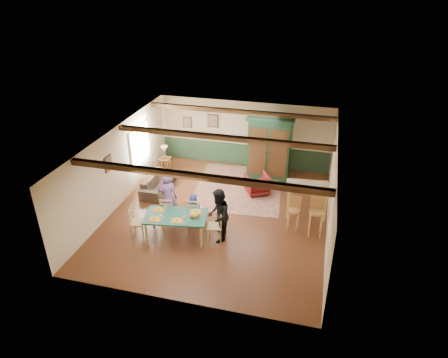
% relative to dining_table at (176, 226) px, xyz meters
% --- Properties ---
extents(floor, '(8.00, 8.00, 0.00)m').
position_rel_dining_table_xyz_m(floor, '(0.91, 1.50, -0.38)').
color(floor, '#492414').
rests_on(floor, ground).
extents(wall_back, '(7.00, 0.02, 2.70)m').
position_rel_dining_table_xyz_m(wall_back, '(0.91, 5.50, 0.97)').
color(wall_back, beige).
rests_on(wall_back, floor).
extents(wall_left, '(0.02, 8.00, 2.70)m').
position_rel_dining_table_xyz_m(wall_left, '(-2.59, 1.50, 0.97)').
color(wall_left, beige).
rests_on(wall_left, floor).
extents(wall_right, '(0.02, 8.00, 2.70)m').
position_rel_dining_table_xyz_m(wall_right, '(4.41, 1.50, 0.97)').
color(wall_right, beige).
rests_on(wall_right, floor).
extents(ceiling, '(7.00, 8.00, 0.02)m').
position_rel_dining_table_xyz_m(ceiling, '(0.91, 1.50, 2.32)').
color(ceiling, white).
rests_on(ceiling, wall_back).
extents(wainscot_back, '(6.95, 0.03, 0.90)m').
position_rel_dining_table_xyz_m(wainscot_back, '(0.91, 5.48, 0.07)').
color(wainscot_back, '#1F3924').
rests_on(wainscot_back, floor).
extents(ceiling_beam_front, '(6.95, 0.16, 0.16)m').
position_rel_dining_table_xyz_m(ceiling_beam_front, '(0.91, -0.80, 2.23)').
color(ceiling_beam_front, '#301D0D').
rests_on(ceiling_beam_front, ceiling).
extents(ceiling_beam_mid, '(6.95, 0.16, 0.16)m').
position_rel_dining_table_xyz_m(ceiling_beam_mid, '(0.91, 1.90, 2.23)').
color(ceiling_beam_mid, '#301D0D').
rests_on(ceiling_beam_mid, ceiling).
extents(ceiling_beam_back, '(6.95, 0.16, 0.16)m').
position_rel_dining_table_xyz_m(ceiling_beam_back, '(0.91, 4.50, 2.23)').
color(ceiling_beam_back, '#301D0D').
rests_on(ceiling_beam_back, ceiling).
extents(window_left, '(0.06, 1.60, 1.30)m').
position_rel_dining_table_xyz_m(window_left, '(-2.56, 3.20, 1.17)').
color(window_left, white).
rests_on(window_left, wall_left).
extents(picture_left_wall, '(0.04, 0.42, 0.52)m').
position_rel_dining_table_xyz_m(picture_left_wall, '(-2.56, 0.90, 1.37)').
color(picture_left_wall, gray).
rests_on(picture_left_wall, wall_left).
extents(picture_back_a, '(0.45, 0.04, 0.55)m').
position_rel_dining_table_xyz_m(picture_back_a, '(-0.39, 5.47, 1.42)').
color(picture_back_a, gray).
rests_on(picture_back_a, wall_back).
extents(picture_back_b, '(0.38, 0.04, 0.48)m').
position_rel_dining_table_xyz_m(picture_back_b, '(-1.49, 5.47, 1.27)').
color(picture_back_b, gray).
rests_on(picture_back_b, wall_back).
extents(dining_table, '(1.98, 1.30, 0.76)m').
position_rel_dining_table_xyz_m(dining_table, '(0.00, 0.00, 0.00)').
color(dining_table, '#1C5849').
rests_on(dining_table, floor).
extents(dining_chair_far_left, '(0.50, 0.51, 0.97)m').
position_rel_dining_table_xyz_m(dining_chair_far_left, '(-0.52, 0.66, 0.10)').
color(dining_chair_far_left, tan).
rests_on(dining_chair_far_left, floor).
extents(dining_chair_far_right, '(0.50, 0.51, 0.97)m').
position_rel_dining_table_xyz_m(dining_chair_far_right, '(0.28, 0.79, 0.10)').
color(dining_chair_far_right, tan).
rests_on(dining_chair_far_right, floor).
extents(dining_chair_end_left, '(0.51, 0.50, 0.97)m').
position_rel_dining_table_xyz_m(dining_chair_end_left, '(-1.16, -0.19, 0.10)').
color(dining_chair_end_left, tan).
rests_on(dining_chair_end_left, floor).
extents(dining_chair_end_right, '(0.51, 0.50, 0.97)m').
position_rel_dining_table_xyz_m(dining_chair_end_right, '(1.16, 0.19, 0.10)').
color(dining_chair_end_right, tan).
rests_on(dining_chair_end_right, floor).
extents(person_man, '(0.70, 0.52, 1.76)m').
position_rel_dining_table_xyz_m(person_man, '(-0.53, 0.74, 0.50)').
color(person_man, '#8460A5').
rests_on(person_man, floor).
extents(person_woman, '(0.76, 0.91, 1.68)m').
position_rel_dining_table_xyz_m(person_woman, '(1.26, 0.21, 0.46)').
color(person_woman, black).
rests_on(person_woman, floor).
extents(person_child, '(0.55, 0.40, 1.02)m').
position_rel_dining_table_xyz_m(person_child, '(0.27, 0.87, 0.13)').
color(person_child, navy).
rests_on(person_child, floor).
extents(cat, '(0.39, 0.20, 0.18)m').
position_rel_dining_table_xyz_m(cat, '(0.57, -0.01, 0.47)').
color(cat, '#C67523').
rests_on(cat, dining_table).
extents(place_setting_near_left, '(0.45, 0.37, 0.11)m').
position_rel_dining_table_xyz_m(place_setting_near_left, '(-0.51, -0.34, 0.44)').
color(place_setting_near_left, yellow).
rests_on(place_setting_near_left, dining_table).
extents(place_setting_near_center, '(0.45, 0.37, 0.11)m').
position_rel_dining_table_xyz_m(place_setting_near_center, '(0.14, -0.24, 0.44)').
color(place_setting_near_center, yellow).
rests_on(place_setting_near_center, dining_table).
extents(place_setting_far_left, '(0.45, 0.37, 0.11)m').
position_rel_dining_table_xyz_m(place_setting_far_left, '(-0.59, 0.16, 0.44)').
color(place_setting_far_left, yellow).
rests_on(place_setting_far_left, dining_table).
extents(place_setting_far_right, '(0.45, 0.37, 0.11)m').
position_rel_dining_table_xyz_m(place_setting_far_right, '(0.51, 0.34, 0.44)').
color(place_setting_far_right, yellow).
rests_on(place_setting_far_right, dining_table).
extents(area_rug, '(3.43, 3.96, 0.01)m').
position_rel_dining_table_xyz_m(area_rug, '(1.16, 3.48, -0.38)').
color(area_rug, tan).
rests_on(area_rug, floor).
extents(armoire, '(1.77, 0.77, 2.46)m').
position_rel_dining_table_xyz_m(armoire, '(2.07, 4.60, 0.85)').
color(armoire, '#13301F').
rests_on(armoire, floor).
extents(armchair, '(1.06, 1.07, 0.72)m').
position_rel_dining_table_xyz_m(armchair, '(1.88, 3.28, -0.02)').
color(armchair, '#4E0F14').
rests_on(armchair, floor).
extents(sofa, '(0.79, 1.94, 0.56)m').
position_rel_dining_table_xyz_m(sofa, '(-1.69, 2.62, -0.10)').
color(sofa, '#362A22').
rests_on(sofa, floor).
extents(end_table, '(0.46, 0.46, 0.56)m').
position_rel_dining_table_xyz_m(end_table, '(-2.02, 4.13, -0.10)').
color(end_table, '#301D0D').
rests_on(end_table, floor).
extents(table_lamp, '(0.29, 0.29, 0.51)m').
position_rel_dining_table_xyz_m(table_lamp, '(-2.02, 4.13, 0.43)').
color(table_lamp, '#D6B88A').
rests_on(table_lamp, end_table).
extents(counter_table, '(1.41, 0.91, 1.12)m').
position_rel_dining_table_xyz_m(counter_table, '(3.68, 2.22, 0.18)').
color(counter_table, beige).
rests_on(counter_table, floor).
extents(bar_stool_left, '(0.41, 0.45, 1.10)m').
position_rel_dining_table_xyz_m(bar_stool_left, '(3.37, 1.28, 0.17)').
color(bar_stool_left, '#B07F44').
rests_on(bar_stool_left, floor).
extents(bar_stool_right, '(0.47, 0.51, 1.28)m').
position_rel_dining_table_xyz_m(bar_stool_right, '(4.05, 1.19, 0.26)').
color(bar_stool_right, '#B07F44').
rests_on(bar_stool_right, floor).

